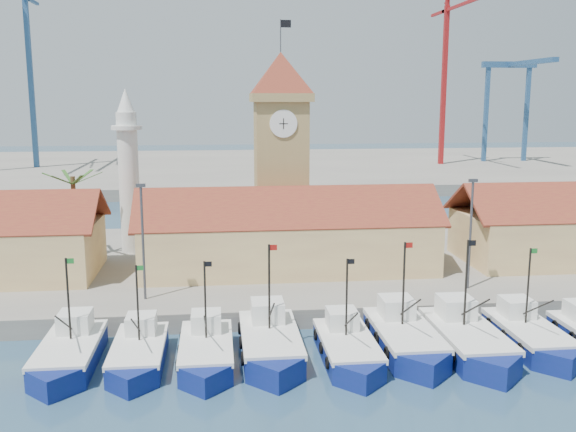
{
  "coord_description": "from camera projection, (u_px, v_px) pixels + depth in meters",
  "views": [
    {
      "loc": [
        -6.25,
        -36.71,
        16.87
      ],
      "look_at": [
        -0.18,
        18.0,
        6.71
      ],
      "focal_mm": 40.0,
      "sensor_mm": 36.0,
      "label": 1
    }
  ],
  "objects": [
    {
      "name": "ground",
      "position": [
        323.0,
        375.0,
        39.62
      ],
      "size": [
        400.0,
        400.0,
        0.0
      ],
      "primitive_type": "plane",
      "color": "navy",
      "rests_on": "ground"
    },
    {
      "name": "quay",
      "position": [
        283.0,
        265.0,
        62.94
      ],
      "size": [
        140.0,
        32.0,
        1.5
      ],
      "primitive_type": "cube",
      "color": "gray",
      "rests_on": "ground"
    },
    {
      "name": "terminal",
      "position": [
        245.0,
        168.0,
        146.95
      ],
      "size": [
        240.0,
        80.0,
        2.0
      ],
      "primitive_type": "cube",
      "color": "gray",
      "rests_on": "ground"
    },
    {
      "name": "boat_0",
      "position": [
        69.0,
        356.0,
        40.65
      ],
      "size": [
        3.53,
        9.68,
        7.32
      ],
      "color": "navy",
      "rests_on": "ground"
    },
    {
      "name": "boat_1",
      "position": [
        138.0,
        356.0,
        40.81
      ],
      "size": [
        3.28,
        8.99,
        6.8
      ],
      "color": "navy",
      "rests_on": "ground"
    },
    {
      "name": "boat_2",
      "position": [
        206.0,
        354.0,
        41.06
      ],
      "size": [
        3.38,
        9.25,
        7.0
      ],
      "color": "navy",
      "rests_on": "ground"
    },
    {
      "name": "boat_3",
      "position": [
        271.0,
        346.0,
        42.16
      ],
      "size": [
        3.79,
        10.39,
        7.86
      ],
      "color": "navy",
      "rests_on": "ground"
    },
    {
      "name": "boat_4",
      "position": [
        348.0,
        351.0,
        41.5
      ],
      "size": [
        3.4,
        9.32,
        7.05
      ],
      "color": "navy",
      "rests_on": "ground"
    },
    {
      "name": "boat_5",
      "position": [
        406.0,
        341.0,
        43.0
      ],
      "size": [
        3.77,
        10.33,
        7.82
      ],
      "color": "navy",
      "rests_on": "ground"
    },
    {
      "name": "boat_6",
      "position": [
        469.0,
        342.0,
        42.7
      ],
      "size": [
        3.88,
        10.63,
        8.05
      ],
      "color": "navy",
      "rests_on": "ground"
    },
    {
      "name": "boat_7",
      "position": [
        531.0,
        338.0,
        43.68
      ],
      "size": [
        3.49,
        9.55,
        7.23
      ],
      "color": "navy",
      "rests_on": "ground"
    },
    {
      "name": "hall_center",
      "position": [
        287.0,
        241.0,
        58.44
      ],
      "size": [
        27.04,
        10.13,
        7.61
      ],
      "color": "#E9C87F",
      "rests_on": "quay"
    },
    {
      "name": "clock_tower",
      "position": [
        281.0,
        149.0,
        62.86
      ],
      "size": [
        5.8,
        5.8,
        22.7
      ],
      "color": "#A18953",
      "rests_on": "quay"
    },
    {
      "name": "minaret",
      "position": [
        129.0,
        171.0,
        63.59
      ],
      "size": [
        3.0,
        3.0,
        16.3
      ],
      "color": "silver",
      "rests_on": "quay"
    },
    {
      "name": "palm_tree",
      "position": [
        75.0,
        210.0,
        61.73
      ],
      "size": [
        5.6,
        5.03,
        8.39
      ],
      "color": "brown",
      "rests_on": "quay"
    },
    {
      "name": "lamp_posts",
      "position": [
        305.0,
        233.0,
        50.23
      ],
      "size": [
        80.7,
        0.25,
        9.03
      ],
      "color": "#3F3F44",
      "rests_on": "quay"
    },
    {
      "name": "crane_blue_near",
      "position": [
        27.0,
        53.0,
        134.19
      ],
      "size": [
        1.0,
        32.52,
        43.52
      ],
      "color": "#2A5380",
      "rests_on": "terminal"
    },
    {
      "name": "crane_red_right",
      "position": [
        447.0,
        59.0,
        141.16
      ],
      "size": [
        1.0,
        32.46,
        41.85
      ],
      "color": "maroon",
      "rests_on": "terminal"
    },
    {
      "name": "gantry",
      "position": [
        515.0,
        84.0,
        146.94
      ],
      "size": [
        13.0,
        22.0,
        23.2
      ],
      "color": "#2A5380",
      "rests_on": "terminal"
    }
  ]
}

